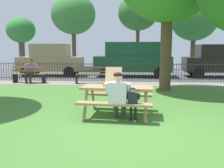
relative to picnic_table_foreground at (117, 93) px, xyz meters
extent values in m
cube|color=#487D32|center=(0.46, 0.74, -0.61)|extent=(28.00, 11.50, 0.02)
cube|color=gray|center=(0.46, 5.80, -0.60)|extent=(28.00, 1.40, 0.01)
cube|color=#515154|center=(0.46, 10.30, -0.60)|extent=(28.00, 7.61, 0.01)
cube|color=#A58155|center=(0.00, 0.00, 0.14)|extent=(1.86, 0.90, 0.06)
cube|color=#A58155|center=(-0.05, -0.60, -0.16)|extent=(1.82, 0.43, 0.05)
cube|color=#A58155|center=(0.05, 0.60, -0.16)|extent=(1.82, 0.43, 0.05)
cylinder|color=#A58155|center=(-0.77, -0.35, -0.24)|extent=(0.10, 0.44, 0.74)
cylinder|color=#A58155|center=(-0.70, 0.47, -0.24)|extent=(0.10, 0.44, 0.74)
cylinder|color=#A58155|center=(0.70, -0.47, -0.24)|extent=(0.10, 0.44, 0.74)
cylinder|color=#A58155|center=(0.77, 0.35, -0.24)|extent=(0.10, 0.44, 0.74)
cube|color=tan|center=(-0.12, 0.02, 0.18)|extent=(0.45, 0.45, 0.01)
cube|color=silver|center=(-0.12, 0.02, 0.19)|extent=(0.41, 0.41, 0.00)
cube|color=tan|center=(-0.12, -0.19, 0.21)|extent=(0.44, 0.03, 0.04)
cube|color=tan|center=(-0.11, 0.23, 0.21)|extent=(0.44, 0.03, 0.04)
cube|color=tan|center=(-0.33, 0.03, 0.21)|extent=(0.03, 0.44, 0.04)
cube|color=tan|center=(0.10, 0.01, 0.21)|extent=(0.03, 0.44, 0.04)
cube|color=tan|center=(-0.11, 0.25, 0.44)|extent=(0.44, 0.16, 0.42)
cylinder|color=tan|center=(-0.12, 0.02, 0.19)|extent=(0.37, 0.37, 0.01)
cylinder|color=#F0C75E|center=(-0.12, 0.02, 0.20)|extent=(0.34, 0.34, 0.00)
cylinder|color=#484848|center=(-0.02, -0.18, -0.38)|extent=(0.12, 0.12, 0.44)
cylinder|color=#484848|center=(-0.04, -0.39, -0.13)|extent=(0.18, 0.43, 0.15)
cylinder|color=#484848|center=(0.18, -0.19, -0.38)|extent=(0.12, 0.12, 0.44)
cylinder|color=#484848|center=(0.16, -0.40, -0.13)|extent=(0.18, 0.43, 0.15)
cube|color=silver|center=(0.04, -0.61, 0.10)|extent=(0.44, 0.25, 0.52)
cylinder|color=silver|center=(-0.21, -0.53, 0.21)|extent=(0.11, 0.21, 0.31)
cylinder|color=silver|center=(0.31, -0.58, 0.21)|extent=(0.11, 0.21, 0.31)
sphere|color=beige|center=(0.04, -0.59, 0.48)|extent=(0.21, 0.21, 0.21)
ellipsoid|color=black|center=(0.04, -0.60, 0.53)|extent=(0.21, 0.20, 0.12)
cylinder|color=black|center=(0.36, -0.41, -0.38)|extent=(0.06, 0.06, 0.44)
cylinder|color=black|center=(0.35, -0.52, -0.14)|extent=(0.10, 0.23, 0.08)
cylinder|color=black|center=(0.47, -0.41, -0.38)|extent=(0.06, 0.06, 0.44)
cylinder|color=black|center=(0.46, -0.53, -0.14)|extent=(0.10, 0.23, 0.08)
cube|color=#1E2328|center=(0.39, -0.63, -0.02)|extent=(0.23, 0.14, 0.28)
cylinder|color=#1E2328|center=(0.26, -0.60, 0.04)|extent=(0.06, 0.12, 0.17)
cylinder|color=#1E2328|center=(0.54, -0.62, 0.04)|extent=(0.06, 0.12, 0.17)
sphere|color=beige|center=(0.40, -0.62, 0.19)|extent=(0.11, 0.11, 0.11)
ellipsoid|color=black|center=(0.40, -0.63, 0.21)|extent=(0.11, 0.11, 0.06)
cylinder|color=#2D2823|center=(0.46, 6.50, 0.30)|extent=(21.81, 0.03, 0.03)
cylinder|color=#2D2823|center=(0.46, 6.50, -0.45)|extent=(21.81, 0.03, 0.03)
cylinder|color=#2D2823|center=(-6.58, 6.50, -0.11)|extent=(0.02, 0.02, 0.98)
cylinder|color=#2D2823|center=(-6.44, 6.50, -0.11)|extent=(0.02, 0.02, 0.98)
cylinder|color=#2D2823|center=(-6.30, 6.50, -0.11)|extent=(0.02, 0.02, 0.98)
cylinder|color=#2D2823|center=(-6.16, 6.50, -0.11)|extent=(0.02, 0.02, 0.98)
cylinder|color=#2D2823|center=(-6.02, 6.50, -0.11)|extent=(0.02, 0.02, 0.98)
cylinder|color=#2D2823|center=(-5.88, 6.50, -0.11)|extent=(0.02, 0.02, 0.98)
cylinder|color=#2D2823|center=(-5.73, 6.50, -0.11)|extent=(0.02, 0.02, 0.98)
cylinder|color=#2D2823|center=(-5.59, 6.50, -0.11)|extent=(0.02, 0.02, 0.98)
cylinder|color=#2D2823|center=(-5.45, 6.50, -0.11)|extent=(0.02, 0.02, 0.98)
cylinder|color=#2D2823|center=(-5.31, 6.50, -0.11)|extent=(0.02, 0.02, 0.98)
cylinder|color=#2D2823|center=(-5.17, 6.50, -0.11)|extent=(0.02, 0.02, 0.98)
cylinder|color=#2D2823|center=(-5.03, 6.50, -0.11)|extent=(0.02, 0.02, 0.98)
cylinder|color=#2D2823|center=(-4.89, 6.50, -0.11)|extent=(0.02, 0.02, 0.98)
cylinder|color=#2D2823|center=(-4.75, 6.50, -0.11)|extent=(0.02, 0.02, 0.98)
cylinder|color=#2D2823|center=(-4.61, 6.50, -0.11)|extent=(0.02, 0.02, 0.98)
cylinder|color=#2D2823|center=(-4.47, 6.50, -0.11)|extent=(0.02, 0.02, 0.98)
cylinder|color=#2D2823|center=(-4.33, 6.50, -0.11)|extent=(0.02, 0.02, 0.98)
cylinder|color=#2D2823|center=(-4.19, 6.50, -0.11)|extent=(0.02, 0.02, 0.98)
cylinder|color=#2D2823|center=(-4.05, 6.50, -0.11)|extent=(0.02, 0.02, 0.98)
cylinder|color=#2D2823|center=(-3.91, 6.50, -0.11)|extent=(0.02, 0.02, 0.98)
cylinder|color=#2D2823|center=(-3.77, 6.50, -0.11)|extent=(0.02, 0.02, 0.98)
cylinder|color=#2D2823|center=(-3.62, 6.50, -0.11)|extent=(0.02, 0.02, 0.98)
cylinder|color=#2D2823|center=(-3.48, 6.50, -0.11)|extent=(0.02, 0.02, 0.98)
cylinder|color=#2D2823|center=(-3.34, 6.50, -0.11)|extent=(0.02, 0.02, 0.98)
cylinder|color=#2D2823|center=(-3.20, 6.50, -0.11)|extent=(0.02, 0.02, 0.98)
cylinder|color=#2D2823|center=(-3.06, 6.50, -0.11)|extent=(0.02, 0.02, 0.98)
cylinder|color=#2D2823|center=(-2.92, 6.50, -0.11)|extent=(0.02, 0.02, 0.98)
cylinder|color=#2D2823|center=(-2.78, 6.50, -0.11)|extent=(0.02, 0.02, 0.98)
cylinder|color=#2D2823|center=(-2.64, 6.50, -0.11)|extent=(0.02, 0.02, 0.98)
cylinder|color=#2D2823|center=(-2.50, 6.50, -0.11)|extent=(0.02, 0.02, 0.98)
cylinder|color=#2D2823|center=(-2.36, 6.50, -0.11)|extent=(0.02, 0.02, 0.98)
cylinder|color=#2D2823|center=(-2.22, 6.50, -0.11)|extent=(0.02, 0.02, 0.98)
cylinder|color=#2D2823|center=(-2.08, 6.50, -0.11)|extent=(0.02, 0.02, 0.98)
cylinder|color=#2D2823|center=(-1.94, 6.50, -0.11)|extent=(0.02, 0.02, 0.98)
cylinder|color=#2D2823|center=(-1.80, 6.50, -0.11)|extent=(0.02, 0.02, 0.98)
cylinder|color=#2D2823|center=(-1.65, 6.50, -0.11)|extent=(0.02, 0.02, 0.98)
cylinder|color=#2D2823|center=(-1.51, 6.50, -0.11)|extent=(0.02, 0.02, 0.98)
cylinder|color=#2D2823|center=(-1.37, 6.50, -0.11)|extent=(0.02, 0.02, 0.98)
cylinder|color=#2D2823|center=(-1.23, 6.50, -0.11)|extent=(0.02, 0.02, 0.98)
cylinder|color=#2D2823|center=(-1.09, 6.50, -0.11)|extent=(0.02, 0.02, 0.98)
cylinder|color=#2D2823|center=(-0.95, 6.50, -0.11)|extent=(0.02, 0.02, 0.98)
cylinder|color=#2D2823|center=(-0.81, 6.50, -0.11)|extent=(0.02, 0.02, 0.98)
cylinder|color=#2D2823|center=(-0.67, 6.50, -0.11)|extent=(0.02, 0.02, 0.98)
cylinder|color=#2D2823|center=(-0.53, 6.50, -0.11)|extent=(0.02, 0.02, 0.98)
cylinder|color=#2D2823|center=(-0.39, 6.50, -0.11)|extent=(0.02, 0.02, 0.98)
cylinder|color=#2D2823|center=(-0.25, 6.50, -0.11)|extent=(0.02, 0.02, 0.98)
cylinder|color=#2D2823|center=(-0.11, 6.50, -0.11)|extent=(0.02, 0.02, 0.98)
cylinder|color=#2D2823|center=(0.03, 6.50, -0.11)|extent=(0.02, 0.02, 0.98)
cylinder|color=#2D2823|center=(0.17, 6.50, -0.11)|extent=(0.02, 0.02, 0.98)
cylinder|color=#2D2823|center=(0.31, 6.50, -0.11)|extent=(0.02, 0.02, 0.98)
cylinder|color=#2D2823|center=(0.46, 6.50, -0.11)|extent=(0.02, 0.02, 0.98)
cylinder|color=#2D2823|center=(0.60, 6.50, -0.11)|extent=(0.02, 0.02, 0.98)
cylinder|color=#2D2823|center=(0.74, 6.50, -0.11)|extent=(0.02, 0.02, 0.98)
cylinder|color=#2D2823|center=(0.88, 6.50, -0.11)|extent=(0.02, 0.02, 0.98)
cylinder|color=#2D2823|center=(1.02, 6.50, -0.11)|extent=(0.02, 0.02, 0.98)
cylinder|color=#2D2823|center=(1.16, 6.50, -0.11)|extent=(0.02, 0.02, 0.98)
cylinder|color=#2D2823|center=(1.30, 6.50, -0.11)|extent=(0.02, 0.02, 0.98)
cylinder|color=#2D2823|center=(1.44, 6.50, -0.11)|extent=(0.02, 0.02, 0.98)
cylinder|color=#2D2823|center=(1.58, 6.50, -0.11)|extent=(0.02, 0.02, 0.98)
cylinder|color=#2D2823|center=(1.72, 6.50, -0.11)|extent=(0.02, 0.02, 0.98)
cylinder|color=#2D2823|center=(1.86, 6.50, -0.11)|extent=(0.02, 0.02, 0.98)
cylinder|color=#2D2823|center=(2.00, 6.50, -0.11)|extent=(0.02, 0.02, 0.98)
cylinder|color=#2D2823|center=(2.14, 6.50, -0.11)|extent=(0.02, 0.02, 0.98)
cylinder|color=#2D2823|center=(2.28, 6.50, -0.11)|extent=(0.02, 0.02, 0.98)
cylinder|color=#2D2823|center=(2.42, 6.50, -0.11)|extent=(0.02, 0.02, 0.98)
cylinder|color=#2D2823|center=(2.57, 6.50, -0.11)|extent=(0.02, 0.02, 0.98)
cylinder|color=#2D2823|center=(2.71, 6.50, -0.11)|extent=(0.02, 0.02, 0.98)
cylinder|color=#2D2823|center=(2.85, 6.50, -0.11)|extent=(0.02, 0.02, 0.98)
cylinder|color=#2D2823|center=(2.99, 6.50, -0.11)|extent=(0.02, 0.02, 0.98)
cylinder|color=#2D2823|center=(3.13, 6.50, -0.11)|extent=(0.02, 0.02, 0.98)
cylinder|color=#2D2823|center=(3.27, 6.50, -0.11)|extent=(0.02, 0.02, 0.98)
cylinder|color=#2D2823|center=(3.41, 6.50, -0.11)|extent=(0.02, 0.02, 0.98)
cylinder|color=#2D2823|center=(3.55, 6.50, -0.11)|extent=(0.02, 0.02, 0.98)
cylinder|color=#2D2823|center=(3.69, 6.50, -0.11)|extent=(0.02, 0.02, 0.98)
cylinder|color=#2D2823|center=(3.83, 6.50, -0.11)|extent=(0.02, 0.02, 0.98)
cylinder|color=#2D2823|center=(3.97, 6.50, -0.11)|extent=(0.02, 0.02, 0.98)
cylinder|color=#2D2823|center=(4.11, 6.50, -0.11)|extent=(0.02, 0.02, 0.98)
cylinder|color=#2D2823|center=(4.25, 6.50, -0.11)|extent=(0.02, 0.02, 0.98)
cylinder|color=#2D2823|center=(4.39, 6.50, -0.11)|extent=(0.02, 0.02, 0.98)
cylinder|color=#2D2823|center=(4.53, 6.50, -0.11)|extent=(0.02, 0.02, 0.98)
cylinder|color=#2D2823|center=(4.68, 6.50, -0.11)|extent=(0.02, 0.02, 0.98)
cylinder|color=#2D2823|center=(4.82, 6.50, -0.11)|extent=(0.02, 0.02, 0.98)
cylinder|color=#2D2823|center=(4.96, 6.50, -0.11)|extent=(0.02, 0.02, 0.98)
cylinder|color=#2D2823|center=(5.10, 6.50, -0.11)|extent=(0.02, 0.02, 0.98)
cube|color=brown|center=(-4.68, 5.87, -0.16)|extent=(1.60, 0.22, 0.04)
cube|color=brown|center=(-4.69, 5.73, -0.16)|extent=(1.60, 0.22, 0.04)
cube|color=brown|center=(-4.70, 5.59, -0.16)|extent=(1.60, 0.22, 0.04)
cube|color=brown|center=(-4.70, 5.53, 0.02)|extent=(1.60, 0.18, 0.11)
cube|color=brown|center=(-4.70, 5.53, 0.20)|extent=(1.60, 0.18, 0.11)
cube|color=black|center=(-3.94, 5.62, -0.38)|extent=(0.08, 0.44, 0.44)
cube|color=black|center=(-5.45, 5.73, -0.38)|extent=(0.08, 0.44, 0.44)
cube|color=brown|center=(-1.54, 5.87, -0.16)|extent=(1.60, 0.19, 0.04)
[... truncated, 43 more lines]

